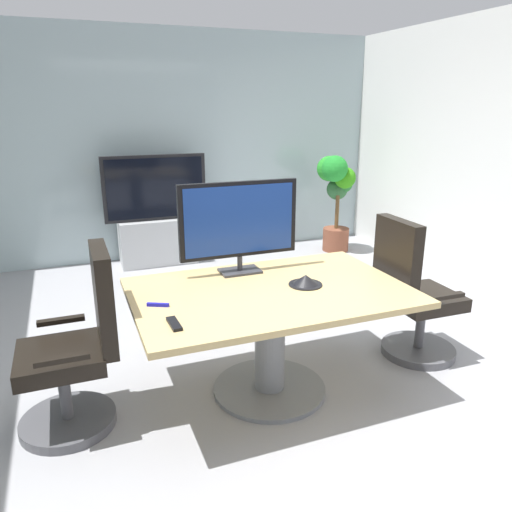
{
  "coord_description": "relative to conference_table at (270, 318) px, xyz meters",
  "views": [
    {
      "loc": [
        -1.21,
        -2.74,
        1.86
      ],
      "look_at": [
        -0.06,
        0.2,
        0.89
      ],
      "focal_mm": 34.46,
      "sensor_mm": 36.0,
      "label": 1
    }
  ],
  "objects": [
    {
      "name": "office_chair_right",
      "position": [
        1.18,
        0.06,
        -0.08
      ],
      "size": [
        0.6,
        0.58,
        1.09
      ],
      "rotation": [
        0.0,
        0.0,
        1.54
      ],
      "color": "#4C4C51",
      "rests_on": "ground"
    },
    {
      "name": "remote_control",
      "position": [
        -0.69,
        -0.31,
        0.21
      ],
      "size": [
        0.06,
        0.17,
        0.02
      ],
      "primitive_type": "cube",
      "rotation": [
        0.0,
        0.0,
        0.04
      ],
      "color": "black",
      "rests_on": "conference_table"
    },
    {
      "name": "ground_plane",
      "position": [
        0.06,
        0.05,
        -0.54
      ],
      "size": [
        7.75,
        7.75,
        0.0
      ],
      "primitive_type": "plane",
      "color": "#99999E"
    },
    {
      "name": "whiteboard_marker",
      "position": [
        -0.72,
        -0.02,
        0.21
      ],
      "size": [
        0.13,
        0.08,
        0.02
      ],
      "primitive_type": "cube",
      "rotation": [
        0.0,
        0.0,
        -0.46
      ],
      "color": "#1919A5",
      "rests_on": "conference_table"
    },
    {
      "name": "wall_back_glass_partition",
      "position": [
        0.06,
        3.43,
        0.83
      ],
      "size": [
        5.53,
        0.1,
        2.73
      ],
      "primitive_type": "cube",
      "color": "#9EB2B7",
      "rests_on": "ground"
    },
    {
      "name": "conference_phone",
      "position": [
        0.24,
        -0.01,
        0.23
      ],
      "size": [
        0.22,
        0.22,
        0.07
      ],
      "color": "black",
      "rests_on": "conference_table"
    },
    {
      "name": "potted_plant",
      "position": [
        2.09,
        2.77,
        0.27
      ],
      "size": [
        0.51,
        0.52,
        1.26
      ],
      "color": "brown",
      "rests_on": "ground"
    },
    {
      "name": "conference_table",
      "position": [
        0.0,
        0.0,
        0.0
      ],
      "size": [
        1.74,
        1.13,
        0.74
      ],
      "color": "tan",
      "rests_on": "ground"
    },
    {
      "name": "office_chair_left",
      "position": [
        -1.18,
        0.09,
        -0.08
      ],
      "size": [
        0.6,
        0.57,
        1.09
      ],
      "rotation": [
        0.0,
        0.0,
        -1.57
      ],
      "color": "#4C4C51",
      "rests_on": "ground"
    },
    {
      "name": "wall_display_unit",
      "position": [
        -0.17,
        3.07,
        -0.09
      ],
      "size": [
        1.2,
        0.36,
        1.31
      ],
      "color": "#B7BABC",
      "rests_on": "ground"
    },
    {
      "name": "tv_monitor",
      "position": [
        -0.07,
        0.4,
        0.56
      ],
      "size": [
        0.84,
        0.18,
        0.64
      ],
      "color": "#333338",
      "rests_on": "conference_table"
    }
  ]
}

